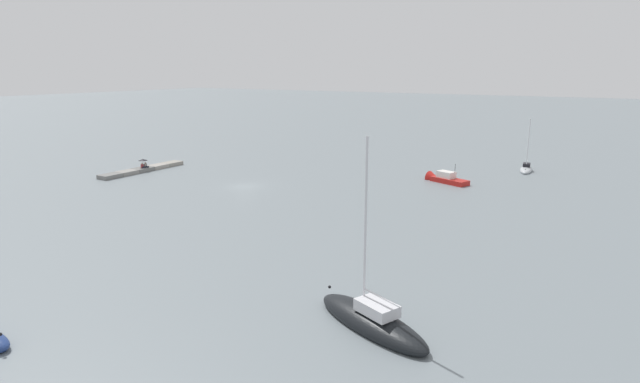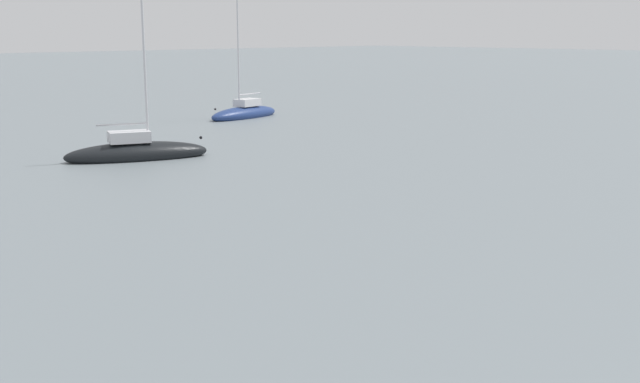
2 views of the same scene
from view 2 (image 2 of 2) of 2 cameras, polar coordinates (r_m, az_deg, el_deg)
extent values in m
ellipsoid|color=black|center=(47.91, -13.25, 2.69)|extent=(5.45, 8.80, 1.46)
cube|color=silver|center=(47.70, -13.81, 3.92)|extent=(2.25, 2.76, 0.67)
cylinder|color=silver|center=(47.50, -12.75, 9.52)|extent=(0.15, 0.15, 9.89)
cylinder|color=silver|center=(47.55, -14.31, 4.79)|extent=(1.22, 2.80, 0.11)
sphere|color=black|center=(48.57, -8.73, 3.93)|extent=(0.19, 0.19, 0.19)
ellipsoid|color=navy|center=(69.44, -5.56, 5.65)|extent=(3.75, 8.45, 1.40)
cube|color=silver|center=(69.65, -5.36, 6.52)|extent=(1.79, 2.50, 0.64)
cylinder|color=silver|center=(68.58, -6.02, 10.53)|extent=(0.14, 0.14, 10.44)
cylinder|color=silver|center=(69.87, -5.17, 7.14)|extent=(0.61, 2.83, 0.10)
sphere|color=black|center=(66.57, -7.69, 6.00)|extent=(0.19, 0.19, 0.19)
camera|label=1|loc=(66.71, -34.52, 15.66)|focal=28.97mm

